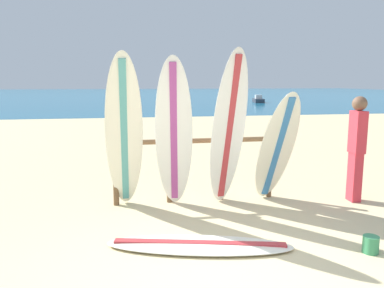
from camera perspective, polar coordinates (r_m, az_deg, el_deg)
ocean_water at (r=61.29m, az=-9.34°, el=7.32°), size 120.00×80.00×0.01m
surfboard_rack at (r=6.31m, az=0.48°, el=-2.17°), size 2.68×0.09×1.16m
surfboard_leaning_far_left at (r=5.68m, az=-10.02°, el=1.25°), size 0.54×1.16×2.38m
surfboard_leaning_left at (r=5.83m, az=-2.71°, el=1.41°), size 0.67×0.79×2.34m
surfboard_leaning_center_left at (r=5.96m, az=5.43°, el=2.13°), size 0.66×0.77×2.46m
surfboard_leaning_center at (r=6.20m, az=12.45°, el=-0.68°), size 0.65×0.99×1.84m
surfboard_lying_on_sand at (r=4.75m, az=1.12°, el=-14.72°), size 2.31×1.10×0.08m
beachgoer_standing at (r=6.81m, az=23.23°, el=-0.04°), size 0.23×0.29×1.73m
small_boat_offshore at (r=36.67m, az=9.80°, el=6.47°), size 1.18×2.15×0.71m
sand_bucket at (r=5.05m, az=24.95°, el=-13.34°), size 0.18×0.18×0.20m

